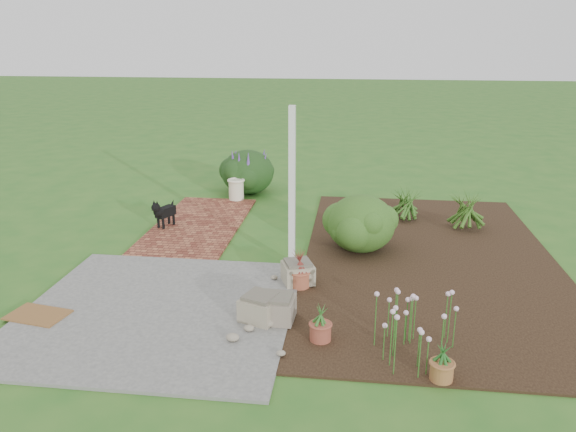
# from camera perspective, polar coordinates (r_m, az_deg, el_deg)

# --- Properties ---
(ground) EXTENTS (80.00, 80.00, 0.00)m
(ground) POSITION_cam_1_polar(r_m,az_deg,el_deg) (8.93, -1.60, -5.01)
(ground) COLOR #2A641F
(ground) RESTS_ON ground
(concrete_patio) EXTENTS (3.50, 3.50, 0.04)m
(concrete_patio) POSITION_cam_1_polar(r_m,az_deg,el_deg) (7.68, -13.03, -9.34)
(concrete_patio) COLOR #5B5B58
(concrete_patio) RESTS_ON ground
(brick_path) EXTENTS (1.60, 3.50, 0.04)m
(brick_path) POSITION_cam_1_polar(r_m,az_deg,el_deg) (10.88, -9.08, -0.86)
(brick_path) COLOR maroon
(brick_path) RESTS_ON ground
(garden_bed) EXTENTS (4.00, 7.00, 0.03)m
(garden_bed) POSITION_cam_1_polar(r_m,az_deg,el_deg) (9.37, 14.21, -4.34)
(garden_bed) COLOR black
(garden_bed) RESTS_ON ground
(veranda_post) EXTENTS (0.10, 0.10, 2.50)m
(veranda_post) POSITION_cam_1_polar(r_m,az_deg,el_deg) (8.58, 0.41, 2.86)
(veranda_post) COLOR white
(veranda_post) RESTS_ON ground
(stone_trough_near) EXTENTS (0.56, 0.56, 0.29)m
(stone_trough_near) POSITION_cam_1_polar(r_m,az_deg,el_deg) (7.19, -2.82, -9.35)
(stone_trough_near) COLOR gray
(stone_trough_near) RESTS_ON concrete_patio
(stone_trough_mid) EXTENTS (0.45, 0.45, 0.29)m
(stone_trough_mid) POSITION_cam_1_polar(r_m,az_deg,el_deg) (7.17, -1.11, -9.44)
(stone_trough_mid) COLOR #716753
(stone_trough_mid) RESTS_ON concrete_patio
(stone_trough_far) EXTENTS (0.54, 0.54, 0.28)m
(stone_trough_far) POSITION_cam_1_polar(r_m,az_deg,el_deg) (8.19, 1.02, -5.81)
(stone_trough_far) COLOR gray
(stone_trough_far) RESTS_ON concrete_patio
(coir_doormat) EXTENTS (0.81, 0.59, 0.02)m
(coir_doormat) POSITION_cam_1_polar(r_m,az_deg,el_deg) (7.99, -24.08, -9.15)
(coir_doormat) COLOR brown
(coir_doormat) RESTS_ON concrete_patio
(black_dog) EXTENTS (0.34, 0.56, 0.51)m
(black_dog) POSITION_cam_1_polar(r_m,az_deg,el_deg) (10.71, -12.53, 0.46)
(black_dog) COLOR black
(black_dog) RESTS_ON brick_path
(cream_ceramic_urn) EXTENTS (0.42, 0.42, 0.44)m
(cream_ceramic_urn) POSITION_cam_1_polar(r_m,az_deg,el_deg) (12.32, -5.28, 2.69)
(cream_ceramic_urn) COLOR #F2E9C7
(cream_ceramic_urn) RESTS_ON brick_path
(evergreen_shrub) EXTENTS (1.46, 1.46, 0.96)m
(evergreen_shrub) POSITION_cam_1_polar(r_m,az_deg,el_deg) (9.42, 7.44, -0.59)
(evergreen_shrub) COLOR #113B13
(evergreen_shrub) RESTS_ON garden_bed
(agapanthus_clump_back) EXTENTS (1.09, 1.09, 0.87)m
(agapanthus_clump_back) POSITION_cam_1_polar(r_m,az_deg,el_deg) (10.85, 17.66, 0.92)
(agapanthus_clump_back) COLOR #1B4214
(agapanthus_clump_back) RESTS_ON garden_bed
(agapanthus_clump_front) EXTENTS (0.98, 0.98, 0.75)m
(agapanthus_clump_front) POSITION_cam_1_polar(r_m,az_deg,el_deg) (11.18, 11.83, 1.57)
(agapanthus_clump_front) COLOR #163C12
(agapanthus_clump_front) RESTS_ON garden_bed
(pink_flower_patch) EXTENTS (1.17, 1.17, 0.68)m
(pink_flower_patch) POSITION_cam_1_polar(r_m,az_deg,el_deg) (6.48, 12.95, -11.23)
(pink_flower_patch) COLOR #113D0F
(pink_flower_patch) RESTS_ON garden_bed
(terracotta_pot_bronze) EXTENTS (0.32, 0.32, 0.23)m
(terracotta_pot_bronze) POSITION_cam_1_polar(r_m,az_deg,el_deg) (8.09, 1.20, -6.42)
(terracotta_pot_bronze) COLOR #A25237
(terracotta_pot_bronze) RESTS_ON garden_bed
(terracotta_pot_small_left) EXTENTS (0.32, 0.32, 0.20)m
(terracotta_pot_small_left) POSITION_cam_1_polar(r_m,az_deg,el_deg) (6.29, 15.34, -14.93)
(terracotta_pot_small_left) COLOR #965C32
(terracotta_pot_small_left) RESTS_ON garden_bed
(terracotta_pot_small_right) EXTENTS (0.33, 0.33, 0.21)m
(terracotta_pot_small_right) POSITION_cam_1_polar(r_m,az_deg,el_deg) (6.78, 3.31, -11.65)
(terracotta_pot_small_right) COLOR brown
(terracotta_pot_small_right) RESTS_ON garden_bed
(purple_flowering_bush) EXTENTS (1.55, 1.55, 1.02)m
(purple_flowering_bush) POSITION_cam_1_polar(r_m,az_deg,el_deg) (12.92, -4.13, 4.59)
(purple_flowering_bush) COLOR black
(purple_flowering_bush) RESTS_ON ground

